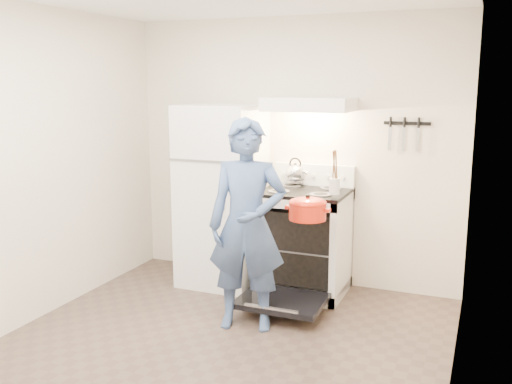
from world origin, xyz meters
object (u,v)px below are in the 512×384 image
at_px(stove_body, 304,243).
at_px(tea_kettle, 295,172).
at_px(refrigerator, 222,195).
at_px(person, 247,225).
at_px(dutch_oven, 308,211).

relative_size(stove_body, tea_kettle, 3.53).
relative_size(refrigerator, stove_body, 1.85).
xyz_separation_m(refrigerator, tea_kettle, (0.65, 0.23, 0.23)).
xyz_separation_m(tea_kettle, person, (-0.02, -1.10, -0.26)).
height_order(refrigerator, stove_body, refrigerator).
xyz_separation_m(stove_body, dutch_oven, (0.19, -0.55, 0.43)).
relative_size(refrigerator, person, 1.03).
distance_m(refrigerator, person, 1.07).
bearing_deg(stove_body, dutch_oven, -70.53).
bearing_deg(tea_kettle, person, -90.80).
distance_m(refrigerator, dutch_oven, 1.14).
height_order(stove_body, person, person).
distance_m(refrigerator, tea_kettle, 0.72).
bearing_deg(person, stove_body, 64.18).
distance_m(stove_body, person, 0.98).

